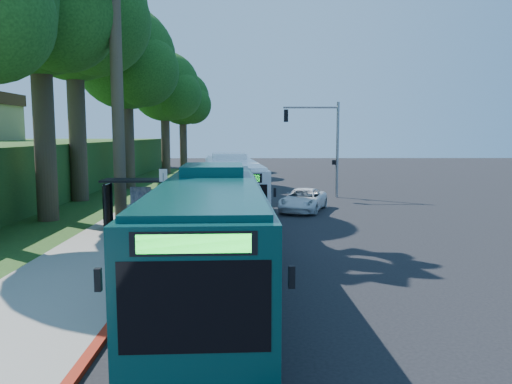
{
  "coord_description": "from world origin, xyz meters",
  "views": [
    {
      "loc": [
        -1.62,
        -26.65,
        4.7
      ],
      "look_at": [
        -1.29,
        1.0,
        1.46
      ],
      "focal_mm": 35.0,
      "sensor_mm": 36.0,
      "label": 1
    }
  ],
  "objects_px": {
    "bus_shelter": "(133,194)",
    "teal_bus": "(211,237)",
    "pickup": "(303,200)",
    "white_bus": "(231,191)"
  },
  "relations": [
    {
      "from": "bus_shelter",
      "to": "white_bus",
      "type": "height_order",
      "value": "white_bus"
    },
    {
      "from": "bus_shelter",
      "to": "pickup",
      "type": "bearing_deg",
      "value": 35.53
    },
    {
      "from": "bus_shelter",
      "to": "teal_bus",
      "type": "height_order",
      "value": "teal_bus"
    },
    {
      "from": "teal_bus",
      "to": "pickup",
      "type": "relative_size",
      "value": 2.58
    },
    {
      "from": "teal_bus",
      "to": "bus_shelter",
      "type": "bearing_deg",
      "value": 111.93
    },
    {
      "from": "bus_shelter",
      "to": "white_bus",
      "type": "distance_m",
      "value": 4.94
    },
    {
      "from": "white_bus",
      "to": "teal_bus",
      "type": "xyz_separation_m",
      "value": [
        -0.1,
        -11.8,
        0.05
      ]
    },
    {
      "from": "pickup",
      "to": "bus_shelter",
      "type": "bearing_deg",
      "value": -125.81
    },
    {
      "from": "bus_shelter",
      "to": "pickup",
      "type": "relative_size",
      "value": 0.65
    },
    {
      "from": "teal_bus",
      "to": "pickup",
      "type": "distance_m",
      "value": 17.07
    }
  ]
}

